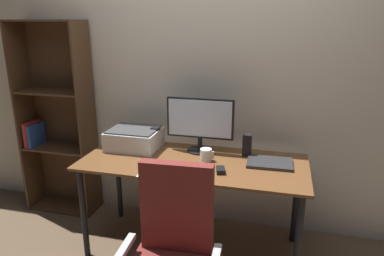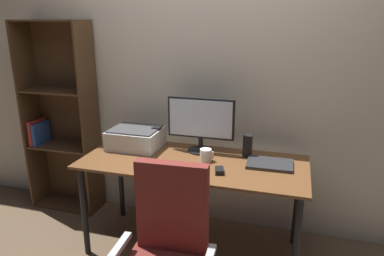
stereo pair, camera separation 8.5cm
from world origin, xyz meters
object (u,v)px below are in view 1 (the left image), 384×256
at_px(coffee_mug, 206,155).
at_px(printer, 134,138).
at_px(monitor, 200,121).
at_px(laptop, 270,163).
at_px(speaker_left, 156,137).
at_px(bookshelf, 57,120).
at_px(keyboard, 187,169).
at_px(desk, 193,171).
at_px(mouse, 221,170).
at_px(speaker_right, 247,145).

distance_m(coffee_mug, printer, 0.63).
bearing_deg(monitor, laptop, -14.19).
bearing_deg(monitor, speaker_left, -178.76).
bearing_deg(coffee_mug, bookshelf, 167.40).
relative_size(coffee_mug, speaker_left, 0.60).
height_order(keyboard, coffee_mug, coffee_mug).
xyz_separation_m(desk, speaker_left, (-0.36, 0.20, 0.17)).
distance_m(monitor, mouse, 0.49).
height_order(speaker_left, bookshelf, bookshelf).
distance_m(keyboard, speaker_right, 0.53).
bearing_deg(speaker_right, printer, -176.80).
bearing_deg(coffee_mug, keyboard, -114.03).
bearing_deg(speaker_left, coffee_mug, -21.20).
distance_m(laptop, speaker_left, 0.92).
xyz_separation_m(mouse, laptop, (0.32, 0.23, -0.01)).
relative_size(monitor, coffee_mug, 5.13).
xyz_separation_m(speaker_right, bookshelf, (-1.73, 0.15, 0.03)).
height_order(mouse, speaker_right, speaker_right).
distance_m(mouse, laptop, 0.39).
xyz_separation_m(laptop, speaker_right, (-0.18, 0.13, 0.07)).
bearing_deg(speaker_right, monitor, 178.76).
bearing_deg(mouse, speaker_right, 54.48).
bearing_deg(speaker_right, speaker_left, 180.00).
bearing_deg(monitor, speaker_right, -1.24).
distance_m(desk, speaker_right, 0.45).
height_order(laptop, printer, printer).
bearing_deg(desk, mouse, -33.63).
xyz_separation_m(laptop, printer, (-1.07, 0.08, 0.07)).
height_order(keyboard, mouse, mouse).
bearing_deg(mouse, bookshelf, 148.08).
xyz_separation_m(desk, laptop, (0.55, 0.07, 0.09)).
relative_size(desk, keyboard, 5.66).
relative_size(coffee_mug, speaker_right, 0.60).
bearing_deg(keyboard, bookshelf, 158.39).
bearing_deg(printer, desk, -16.24).
xyz_separation_m(mouse, printer, (-0.76, 0.31, 0.06)).
relative_size(desk, printer, 4.11).
distance_m(desk, printer, 0.57).
height_order(mouse, coffee_mug, coffee_mug).
relative_size(desk, monitor, 3.14).
xyz_separation_m(monitor, laptop, (0.54, -0.14, -0.23)).
bearing_deg(mouse, coffee_mug, 113.49).
bearing_deg(coffee_mug, speaker_right, 32.25).
xyz_separation_m(keyboard, bookshelf, (-1.37, 0.52, 0.11)).
distance_m(keyboard, coffee_mug, 0.22).
xyz_separation_m(laptop, speaker_left, (-0.91, 0.13, 0.07)).
bearing_deg(desk, bookshelf, 165.50).
height_order(desk, coffee_mug, coffee_mug).
distance_m(printer, bookshelf, 0.86).
distance_m(mouse, speaker_right, 0.39).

